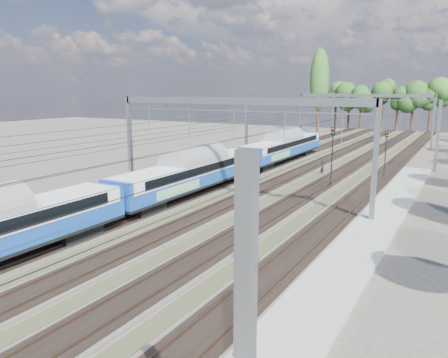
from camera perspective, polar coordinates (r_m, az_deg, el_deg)
The scene contains 9 objects.
track_bed at distance 51.10m, azimuth 9.33°, elevation 0.68°, with size 21.00×130.00×0.34m.
platform at distance 24.62m, azimuth 15.13°, elevation -11.38°, with size 3.00×70.00×0.30m, color gray.
catenary at distance 57.47m, azimuth 12.57°, elevation 8.08°, with size 25.65×130.00×9.00m.
tree_belt at distance 99.15m, azimuth 23.48°, elevation 9.51°, with size 39.85×99.39×11.70m.
poplar at distance 105.09m, azimuth 12.36°, elevation 12.51°, with size 4.40×4.40×19.04m.
emu_train at distance 39.77m, azimuth -4.15°, elevation 1.46°, with size 3.07×64.93×4.49m.
worker at distance 51.57m, azimuth 12.72°, elevation 1.43°, with size 0.58×0.38×1.59m, color black.
signal_near at distance 44.72m, azimuth 13.96°, elevation 3.78°, with size 0.43×0.40×6.02m.
signal_far at distance 50.94m, azimuth 20.38°, elevation 3.72°, with size 0.35×0.32×5.21m.
Camera 1 is at (17.37, -2.11, 9.55)m, focal length 35.00 mm.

